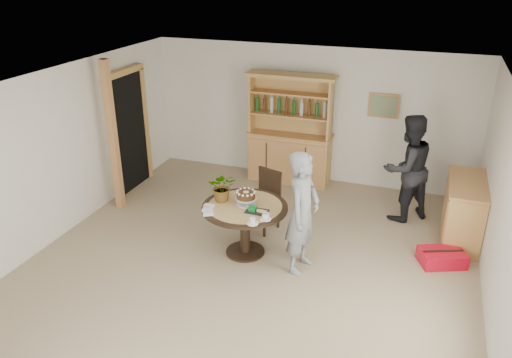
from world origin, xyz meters
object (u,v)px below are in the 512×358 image
object	(u,v)px
sideboard	(464,211)
teen_boy	(303,213)
dining_chair	(265,196)
hutch	(290,146)
red_suitcase	(442,257)
adult_person	(407,168)
dining_table	(245,215)

from	to	relation	value
sideboard	teen_boy	xyz separation A→B (m)	(-2.06, -1.56, 0.38)
dining_chair	hutch	bearing A→B (deg)	113.40
red_suitcase	teen_boy	bearing A→B (deg)	178.94
hutch	teen_boy	world-z (taller)	hutch
red_suitcase	adult_person	bearing A→B (deg)	94.55
adult_person	sideboard	bearing A→B (deg)	113.25
adult_person	red_suitcase	xyz separation A→B (m)	(0.65, -1.21, -0.77)
hutch	adult_person	size ratio (longest dim) A/B	1.17
red_suitcase	hutch	bearing A→B (deg)	120.33
adult_person	hutch	bearing A→B (deg)	-63.26
adult_person	red_suitcase	distance (m)	1.57
sideboard	adult_person	world-z (taller)	adult_person
sideboard	red_suitcase	xyz separation A→B (m)	(-0.24, -0.80, -0.37)
sideboard	hutch	bearing A→B (deg)	157.79
dining_table	adult_person	xyz separation A→B (m)	(2.02, 1.86, 0.27)
sideboard	teen_boy	bearing A→B (deg)	-142.93
dining_table	teen_boy	bearing A→B (deg)	-6.71
hutch	adult_person	world-z (taller)	hutch
teen_boy	red_suitcase	xyz separation A→B (m)	(1.82, 0.75, -0.75)
sideboard	adult_person	size ratio (longest dim) A/B	0.72
dining_table	red_suitcase	size ratio (longest dim) A/B	1.69
teen_boy	adult_person	size ratio (longest dim) A/B	0.97
sideboard	teen_boy	world-z (taller)	teen_boy
dining_table	teen_boy	distance (m)	0.89
dining_chair	red_suitcase	xyz separation A→B (m)	(2.65, -0.17, -0.43)
hutch	teen_boy	xyz separation A→B (m)	(0.98, -2.80, 0.16)
dining_chair	adult_person	xyz separation A→B (m)	(2.00, 1.04, 0.34)
sideboard	dining_table	xyz separation A→B (m)	(-2.91, -1.46, 0.13)
dining_chair	red_suitcase	size ratio (longest dim) A/B	1.33
teen_boy	adult_person	world-z (taller)	adult_person
dining_chair	teen_boy	size ratio (longest dim) A/B	0.56
hutch	dining_table	bearing A→B (deg)	-87.25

